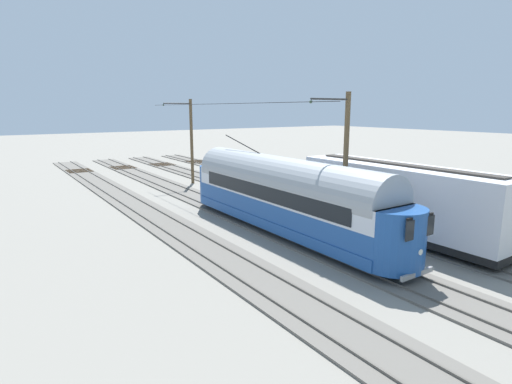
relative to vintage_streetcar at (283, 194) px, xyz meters
name	(u,v)px	position (x,y,z in m)	size (l,w,h in m)	color
ground_plane	(311,225)	(-2.43, -0.27, -2.26)	(220.00, 220.00, 0.00)	gray
track_streetcar_siding	(386,207)	(-9.73, -0.58, -2.21)	(2.80, 80.00, 0.18)	#666059
track_adjacent_siding	(337,217)	(-4.87, -0.58, -2.21)	(2.80, 80.00, 0.18)	#666059
track_third_siding	(276,229)	(0.00, -0.58, -2.21)	(2.80, 80.00, 0.18)	#666059
track_outer_siding	(200,244)	(4.87, -0.58, -2.21)	(2.80, 80.00, 0.18)	#666059
vintage_streetcar	(283,194)	(0.00, 0.00, 0.00)	(2.65, 17.57, 5.04)	#1E4C93
boxcar_adjacent	(399,198)	(-4.86, 4.00, -0.10)	(2.96, 12.08, 3.85)	silver
catenary_pole_foreground	(191,140)	(-2.52, -17.28, 1.80)	(2.81, 0.28, 7.79)	brown
catenary_pole_mid_near	(345,163)	(-2.52, 2.15, 1.80)	(2.81, 0.28, 7.79)	brown
overhead_wire_run	(213,104)	(-0.09, -8.21, 4.99)	(2.61, 23.43, 0.18)	black
switch_stand	(319,179)	(-11.46, -9.54, -1.56)	(0.50, 0.30, 1.24)	black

